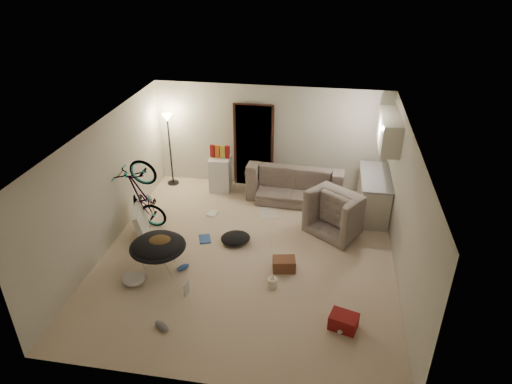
% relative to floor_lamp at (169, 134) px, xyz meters
% --- Properties ---
extents(floor, '(5.50, 6.00, 0.02)m').
position_rel_floor_lamp_xyz_m(floor, '(2.40, -2.65, -1.32)').
color(floor, beige).
rests_on(floor, ground).
extents(ceiling, '(5.50, 6.00, 0.02)m').
position_rel_floor_lamp_xyz_m(ceiling, '(2.40, -2.65, 1.20)').
color(ceiling, white).
rests_on(ceiling, wall_back).
extents(wall_back, '(5.50, 0.02, 2.50)m').
position_rel_floor_lamp_xyz_m(wall_back, '(2.40, 0.36, -0.06)').
color(wall_back, beige).
rests_on(wall_back, floor).
extents(wall_front, '(5.50, 0.02, 2.50)m').
position_rel_floor_lamp_xyz_m(wall_front, '(2.40, -5.66, -0.06)').
color(wall_front, beige).
rests_on(wall_front, floor).
extents(wall_left, '(0.02, 6.00, 2.50)m').
position_rel_floor_lamp_xyz_m(wall_left, '(-0.36, -2.65, -0.06)').
color(wall_left, beige).
rests_on(wall_left, floor).
extents(wall_right, '(0.02, 6.00, 2.50)m').
position_rel_floor_lamp_xyz_m(wall_right, '(5.16, -2.65, -0.06)').
color(wall_right, beige).
rests_on(wall_right, floor).
extents(doorway, '(0.85, 0.10, 2.04)m').
position_rel_floor_lamp_xyz_m(doorway, '(2.00, 0.32, -0.29)').
color(doorway, black).
rests_on(doorway, floor).
extents(door_trim, '(0.97, 0.04, 2.10)m').
position_rel_floor_lamp_xyz_m(door_trim, '(2.00, 0.29, -0.29)').
color(door_trim, '#381D13').
rests_on(door_trim, floor).
extents(floor_lamp, '(0.28, 0.28, 1.81)m').
position_rel_floor_lamp_xyz_m(floor_lamp, '(0.00, 0.00, 0.00)').
color(floor_lamp, black).
rests_on(floor_lamp, floor).
extents(kitchen_counter, '(0.60, 1.50, 0.88)m').
position_rel_floor_lamp_xyz_m(kitchen_counter, '(4.83, -0.65, -0.87)').
color(kitchen_counter, beige).
rests_on(kitchen_counter, floor).
extents(counter_top, '(0.64, 1.54, 0.04)m').
position_rel_floor_lamp_xyz_m(counter_top, '(4.83, -0.65, -0.41)').
color(counter_top, gray).
rests_on(counter_top, kitchen_counter).
extents(kitchen_uppers, '(0.38, 1.40, 0.65)m').
position_rel_floor_lamp_xyz_m(kitchen_uppers, '(4.96, -0.65, 0.64)').
color(kitchen_uppers, beige).
rests_on(kitchen_uppers, wall_right).
extents(sofa, '(2.24, 0.98, 0.64)m').
position_rel_floor_lamp_xyz_m(sofa, '(3.08, -0.20, -0.99)').
color(sofa, '#353C35').
rests_on(sofa, floor).
extents(armchair, '(1.43, 1.40, 0.70)m').
position_rel_floor_lamp_xyz_m(armchair, '(4.19, -1.38, -0.96)').
color(armchair, '#353C35').
rests_on(armchair, floor).
extents(bicycle, '(1.74, 0.89, 0.97)m').
position_rel_floor_lamp_xyz_m(bicycle, '(0.10, -2.06, -0.87)').
color(bicycle, black).
rests_on(bicycle, floor).
extents(book_asset, '(0.27, 0.22, 0.02)m').
position_rel_floor_lamp_xyz_m(book_asset, '(1.55, -4.02, -1.30)').
color(book_asset, maroon).
rests_on(book_asset, floor).
extents(mini_fridge, '(0.51, 0.51, 0.83)m').
position_rel_floor_lamp_xyz_m(mini_fridge, '(1.25, -0.10, -0.89)').
color(mini_fridge, white).
rests_on(mini_fridge, floor).
extents(snack_box_0, '(0.11, 0.09, 0.30)m').
position_rel_floor_lamp_xyz_m(snack_box_0, '(1.08, -0.10, -0.31)').
color(snack_box_0, maroon).
rests_on(snack_box_0, mini_fridge).
extents(snack_box_1, '(0.11, 0.08, 0.30)m').
position_rel_floor_lamp_xyz_m(snack_box_1, '(1.20, -0.10, -0.31)').
color(snack_box_1, orange).
rests_on(snack_box_1, mini_fridge).
extents(snack_box_2, '(0.12, 0.10, 0.30)m').
position_rel_floor_lamp_xyz_m(snack_box_2, '(1.32, -0.10, -0.31)').
color(snack_box_2, gold).
rests_on(snack_box_2, mini_fridge).
extents(snack_box_3, '(0.11, 0.09, 0.30)m').
position_rel_floor_lamp_xyz_m(snack_box_3, '(1.44, -0.10, -0.31)').
color(snack_box_3, maroon).
rests_on(snack_box_3, mini_fridge).
extents(saucer_chair, '(1.01, 1.01, 0.72)m').
position_rel_floor_lamp_xyz_m(saucer_chair, '(0.89, -3.38, -0.88)').
color(saucer_chair, silver).
rests_on(saucer_chair, floor).
extents(hoodie, '(0.60, 0.55, 0.22)m').
position_rel_floor_lamp_xyz_m(hoodie, '(0.94, -3.41, -0.68)').
color(hoodie, '#543B1C').
rests_on(hoodie, saucer_chair).
extents(sofa_drape, '(0.61, 0.52, 0.28)m').
position_rel_floor_lamp_xyz_m(sofa_drape, '(2.13, -0.20, -0.77)').
color(sofa_drape, black).
rests_on(sofa_drape, sofa).
extents(tv_box, '(0.50, 0.96, 0.62)m').
position_rel_floor_lamp_xyz_m(tv_box, '(0.10, -2.26, -1.00)').
color(tv_box, silver).
rests_on(tv_box, floor).
extents(drink_case_a, '(0.46, 0.36, 0.23)m').
position_rel_floor_lamp_xyz_m(drink_case_a, '(3.13, -2.99, -1.19)').
color(drink_case_a, brown).
rests_on(drink_case_a, floor).
extents(drink_case_b, '(0.49, 0.42, 0.25)m').
position_rel_floor_lamp_xyz_m(drink_case_b, '(4.21, -4.28, -1.18)').
color(drink_case_b, maroon).
rests_on(drink_case_b, floor).
extents(juicer, '(0.18, 0.18, 0.25)m').
position_rel_floor_lamp_xyz_m(juicer, '(2.99, -3.51, -1.20)').
color(juicer, white).
rests_on(juicer, floor).
extents(newspaper, '(0.55, 0.63, 0.01)m').
position_rel_floor_lamp_xyz_m(newspaper, '(2.56, -1.04, -1.30)').
color(newspaper, beige).
rests_on(newspaper, floor).
extents(book_blue, '(0.32, 0.37, 0.03)m').
position_rel_floor_lamp_xyz_m(book_blue, '(1.44, -2.29, -1.29)').
color(book_blue, '#2B529E').
rests_on(book_blue, floor).
extents(book_white, '(0.23, 0.28, 0.02)m').
position_rel_floor_lamp_xyz_m(book_white, '(1.34, -1.29, -1.30)').
color(book_white, silver).
rests_on(book_white, floor).
extents(shoe_0, '(0.28, 0.13, 0.10)m').
position_rel_floor_lamp_xyz_m(shoe_0, '(2.78, -0.14, -1.26)').
color(shoe_0, '#2B529E').
rests_on(shoe_0, floor).
extents(shoe_1, '(0.31, 0.25, 0.11)m').
position_rel_floor_lamp_xyz_m(shoe_1, '(2.35, -0.64, -1.25)').
color(shoe_1, slate).
rests_on(shoe_1, floor).
extents(shoe_2, '(0.25, 0.27, 0.10)m').
position_rel_floor_lamp_xyz_m(shoe_2, '(1.30, -3.30, -1.26)').
color(shoe_2, '#2B529E').
rests_on(shoe_2, floor).
extents(shoe_3, '(0.32, 0.26, 0.11)m').
position_rel_floor_lamp_xyz_m(shoe_3, '(1.42, -4.78, -1.25)').
color(shoe_3, slate).
rests_on(shoe_3, floor).
extents(shoe_4, '(0.22, 0.27, 0.09)m').
position_rel_floor_lamp_xyz_m(shoe_4, '(4.20, -4.36, -1.26)').
color(shoe_4, white).
rests_on(shoe_4, floor).
extents(clothes_lump_a, '(0.74, 0.69, 0.19)m').
position_rel_floor_lamp_xyz_m(clothes_lump_a, '(2.07, -2.28, -1.21)').
color(clothes_lump_a, black).
rests_on(clothes_lump_a, floor).
extents(clothes_lump_c, '(0.59, 0.56, 0.14)m').
position_rel_floor_lamp_xyz_m(clothes_lump_c, '(0.53, -3.79, -1.24)').
color(clothes_lump_c, silver).
rests_on(clothes_lump_c, floor).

